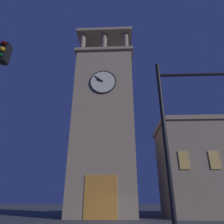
% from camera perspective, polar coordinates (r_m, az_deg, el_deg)
% --- Properties ---
extents(ground_plane, '(200.00, 200.00, 0.00)m').
position_cam_1_polar(ground_plane, '(18.34, 1.87, -28.97)').
color(ground_plane, '#4C4C51').
extents(clocktower, '(7.80, 6.87, 25.99)m').
position_cam_1_polar(clocktower, '(25.72, -2.18, -3.57)').
color(clocktower, gray).
rests_on(clocktower, ground_plane).
extents(traffic_signal_mid, '(4.25, 0.41, 6.89)m').
position_cam_1_polar(traffic_signal_mid, '(8.10, 22.89, -0.85)').
color(traffic_signal_mid, black).
rests_on(traffic_signal_mid, ground_plane).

